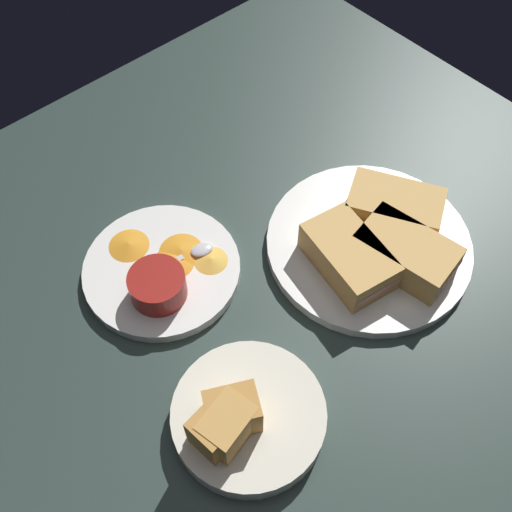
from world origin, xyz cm
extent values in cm
cube|color=#283833|center=(0.00, 0.00, -1.50)|extent=(110.00, 110.00, 3.00)
cylinder|color=white|center=(-1.69, -13.74, 0.80)|extent=(29.03, 29.03, 1.60)
cube|color=tan|center=(-2.44, -8.27, 4.00)|extent=(14.15, 9.79, 4.80)
cube|color=#DB938E|center=(-2.44, -8.27, 4.00)|extent=(14.29, 9.24, 0.80)
cube|color=tan|center=(-7.16, -14.48, 4.00)|extent=(14.10, 9.70, 4.80)
cube|color=#DB938E|center=(-7.16, -14.48, 4.00)|extent=(14.26, 9.15, 0.80)
cube|color=tan|center=(-0.95, -19.21, 4.00)|extent=(15.06, 13.06, 4.80)
cube|color=#DB938E|center=(-0.95, -19.21, 4.00)|extent=(14.98, 12.66, 0.80)
cylinder|color=navy|center=(-1.84, -20.27, 3.36)|extent=(7.36, 7.36, 3.52)
cylinder|color=black|center=(-1.84, -20.27, 4.72)|extent=(6.04, 6.04, 0.60)
cube|color=silver|center=(0.41, -10.60, 1.85)|extent=(2.02, 5.54, 0.40)
ellipsoid|color=silver|center=(-0.84, -15.96, 2.00)|extent=(2.87, 3.61, 0.80)
cylinder|color=white|center=(14.45, 10.76, 0.80)|extent=(21.72, 21.72, 1.60)
cylinder|color=maroon|center=(11.19, 13.48, 3.52)|extent=(7.56, 7.56, 3.84)
cylinder|color=olive|center=(11.19, 13.48, 5.04)|extent=(6.20, 6.20, 0.60)
cube|color=silver|center=(14.30, 10.28, 1.85)|extent=(2.38, 5.49, 0.40)
ellipsoid|color=silver|center=(12.69, 5.02, 2.00)|extent=(3.04, 3.70, 0.80)
cone|color=orange|center=(13.84, 9.13, 1.90)|extent=(5.97, 5.97, 0.60)
cone|color=orange|center=(14.63, 7.20, 1.90)|extent=(7.69, 7.69, 0.60)
cone|color=gold|center=(10.66, 5.07, 1.90)|extent=(6.76, 6.76, 0.60)
cone|color=orange|center=(20.28, 12.06, 1.90)|extent=(6.26, 6.26, 0.60)
cylinder|color=silver|center=(-9.40, 15.71, 1.50)|extent=(18.28, 18.28, 3.00)
cube|color=#C68C42|center=(-8.88, 17.62, 5.56)|extent=(6.68, 7.36, 5.12)
cube|color=#C68C42|center=(-9.10, 19.80, 5.54)|extent=(5.03, 6.45, 5.09)
cube|color=tan|center=(-9.74, 19.07, 5.59)|extent=(5.59, 6.81, 5.19)
camera|label=1|loc=(-28.37, 31.44, 71.27)|focal=42.61mm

